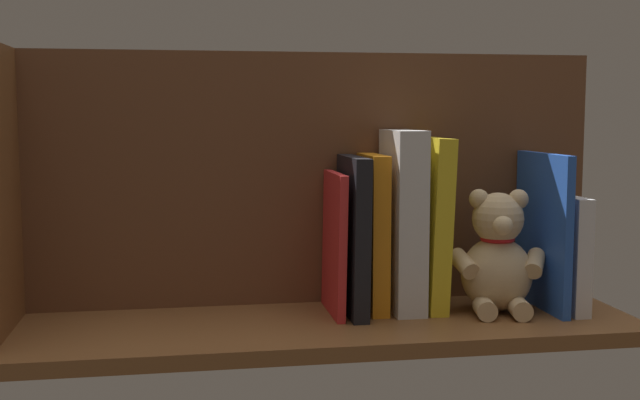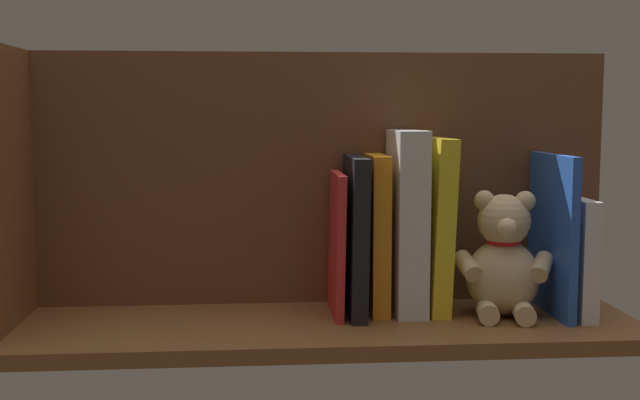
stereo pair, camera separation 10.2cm
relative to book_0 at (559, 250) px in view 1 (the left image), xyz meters
The scene contains 10 objects.
ground_plane 39.51cm from the book_0, ahead, with size 92.99×27.92×2.20cm, color brown.
shelf_back_panel 40.89cm from the book_0, 14.23° to the right, with size 92.99×1.50×39.61cm, color brown.
book_0 is the anchor object (origin of this frame).
book_1 4.30cm from the book_0, ahead, with size 1.32×17.50×24.07cm, color blue.
teddy_bear 10.86cm from the book_0, ahead, with size 14.97×13.38×18.77cm.
book_2 20.59cm from the book_0, ahead, with size 2.87×12.50×26.45cm, color yellow.
dictionary_thick_white 25.22cm from the book_0, ahead, with size 4.57×12.59×27.62cm, color silver.
book_3 29.46cm from the book_0, ahead, with size 2.66×11.69×23.93cm, color orange.
book_4 32.79cm from the book_0, ahead, with size 2.39×14.58×23.76cm, color black.
book_5 35.45cm from the book_0, ahead, with size 1.23×13.57×21.34cm, color red.
Camera 1 is at (19.29, 112.59, 30.32)cm, focal length 44.75 mm.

